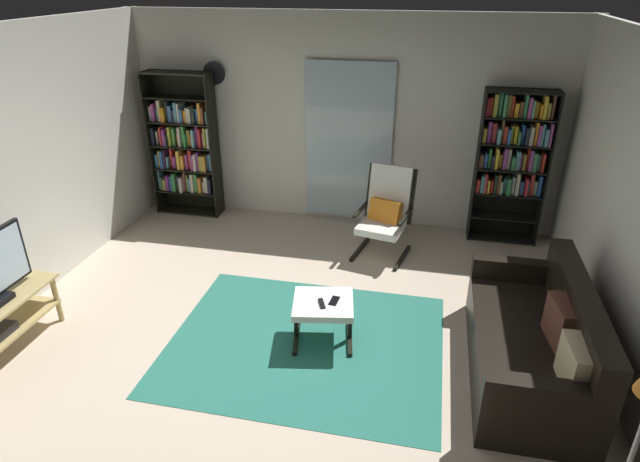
% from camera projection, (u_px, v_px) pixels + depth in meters
% --- Properties ---
extents(ground_plane, '(7.02, 7.02, 0.00)m').
position_uv_depth(ground_plane, '(283.00, 350.00, 4.67)').
color(ground_plane, beige).
extents(wall_back, '(5.60, 0.06, 2.60)m').
position_uv_depth(wall_back, '(343.00, 122.00, 6.65)').
color(wall_back, silver).
rests_on(wall_back, ground).
extents(glass_door_panel, '(1.10, 0.01, 2.00)m').
position_uv_depth(glass_door_panel, '(348.00, 143.00, 6.68)').
color(glass_door_panel, silver).
extents(area_rug, '(2.40, 1.95, 0.01)m').
position_uv_depth(area_rug, '(306.00, 343.00, 4.76)').
color(area_rug, '#286F5F').
rests_on(area_rug, ground).
extents(bookshelf_near_tv, '(0.87, 0.30, 1.88)m').
position_uv_depth(bookshelf_near_tv, '(185.00, 147.00, 6.99)').
color(bookshelf_near_tv, black).
rests_on(bookshelf_near_tv, ground).
extents(bookshelf_near_sofa, '(0.81, 0.30, 1.82)m').
position_uv_depth(bookshelf_near_sofa, '(513.00, 156.00, 6.18)').
color(bookshelf_near_sofa, black).
rests_on(bookshelf_near_sofa, ground).
extents(leather_sofa, '(0.84, 1.80, 0.83)m').
position_uv_depth(leather_sofa, '(535.00, 344.00, 4.26)').
color(leather_sofa, black).
rests_on(leather_sofa, ground).
extents(lounge_armchair, '(0.68, 0.75, 1.02)m').
position_uv_depth(lounge_armchair, '(386.00, 210.00, 6.09)').
color(lounge_armchair, black).
rests_on(lounge_armchair, ground).
extents(ottoman, '(0.60, 0.56, 0.41)m').
position_uv_depth(ottoman, '(323.00, 308.00, 4.65)').
color(ottoman, white).
rests_on(ottoman, ground).
extents(tv_remote, '(0.09, 0.15, 0.02)m').
position_uv_depth(tv_remote, '(322.00, 303.00, 4.57)').
color(tv_remote, black).
rests_on(tv_remote, ottoman).
extents(cell_phone, '(0.08, 0.15, 0.01)m').
position_uv_depth(cell_phone, '(334.00, 301.00, 4.62)').
color(cell_phone, black).
rests_on(cell_phone, ottoman).
extents(wall_clock, '(0.29, 0.03, 0.29)m').
position_uv_depth(wall_clock, '(214.00, 73.00, 6.65)').
color(wall_clock, silver).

